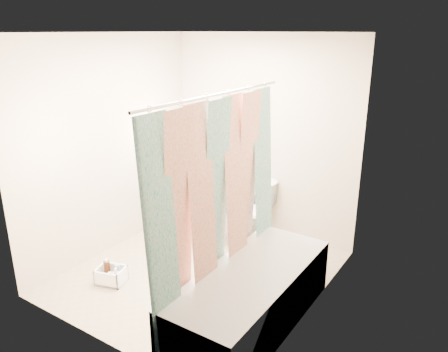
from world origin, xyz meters
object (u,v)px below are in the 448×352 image
Objects in this scene: toilet at (250,212)px; bathtub at (251,296)px; cleaning_caddy at (112,276)px; plumber at (211,176)px.

bathtub is at bearing -59.59° from toilet.
cleaning_caddy is at bearing -171.55° from bathtub.
bathtub is at bearing 23.89° from plumber.
cleaning_caddy is (-0.35, -1.25, -0.77)m from plumber.
plumber is at bearing 137.65° from bathtub.
plumber reaches higher than cleaning_caddy.
bathtub is 1.59m from toilet.
toilet is 2.20× the size of cleaning_caddy.
cleaning_caddy is at bearing -113.16° from toilet.
cleaning_caddy is at bearing -39.20° from plumber.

